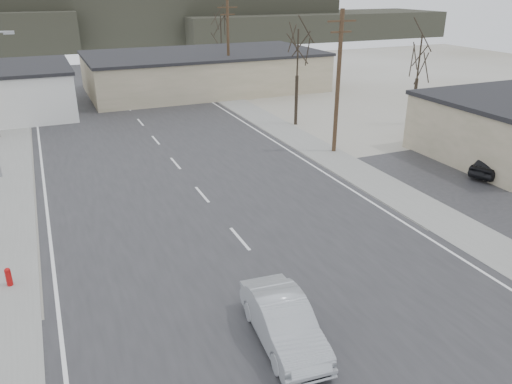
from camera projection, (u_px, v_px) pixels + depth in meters
The scene contains 18 objects.
ground at pixel (324, 338), 17.57m from camera, with size 140.00×140.00×0.00m, color beige.
main_road at pixel (197, 189), 30.24m from camera, with size 18.00×110.00×0.05m, color #29282B.
cross_road at pixel (324, 338), 17.56m from camera, with size 90.00×10.00×0.04m, color #29282B.
sidewalk_left at pixel (7, 187), 30.57m from camera, with size 3.00×90.00×0.06m, color gray.
sidewalk_right at pixel (310, 145), 38.36m from camera, with size 3.00×90.00×0.06m, color gray.
fire_hydrant at pixel (9, 277), 20.41m from camera, with size 0.24×0.24×0.87m.
building_right_far at pixel (204, 71), 57.61m from camera, with size 26.30×14.30×4.30m.
upole_right_a at pixel (338, 81), 34.99m from camera, with size 2.20×0.30×10.00m.
upole_right_b at pixel (228, 47), 53.59m from camera, with size 2.20×0.30×10.00m.
tree_right_mid at pixel (298, 55), 41.85m from camera, with size 3.74×3.74×8.33m.
tree_right_far at pixel (221, 33), 64.88m from camera, with size 3.52×3.52×7.84m.
tree_lot at pixel (419, 60), 42.09m from camera, with size 3.52×3.52×7.84m.
hill_center at pixel (149, 20), 102.50m from camera, with size 80.00×18.00×9.00m, color #333026.
hill_right at pixel (312, 26), 110.97m from camera, with size 60.00×18.00×5.50m, color #333026.
sedan_crossing at pixel (284, 322), 17.06m from camera, with size 1.71×4.92×1.62m, color #9EA2A8.
car_far_a at pixel (118, 93), 52.44m from camera, with size 2.23×5.49×1.59m, color black.
car_far_b at pixel (107, 69), 67.03m from camera, with size 1.86×4.61×1.57m, color black.
car_parked_dark_a at pixel (494, 164), 32.19m from camera, with size 1.75×4.34×1.48m, color black.
Camera 1 is at (-7.86, -12.06, 11.57)m, focal length 35.00 mm.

